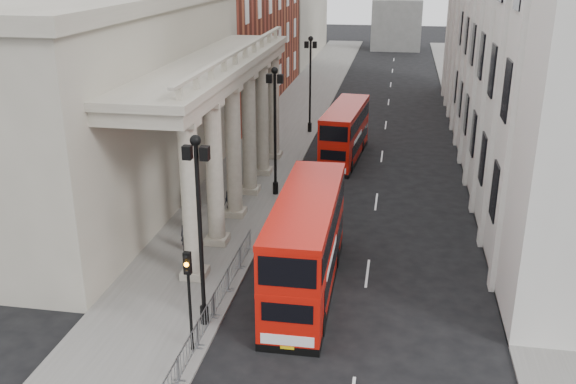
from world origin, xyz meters
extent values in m
cube|color=slate|center=(-3.00, 30.00, 0.06)|extent=(6.00, 140.00, 0.12)
cube|color=slate|center=(13.50, 30.00, 0.06)|extent=(3.00, 140.00, 0.12)
cube|color=slate|center=(-0.05, 30.00, 0.07)|extent=(0.20, 140.00, 0.14)
cube|color=gray|center=(-10.50, 18.00, 6.00)|extent=(9.00, 28.00, 12.00)
cube|color=#60605E|center=(6.00, 92.00, 4.00)|extent=(8.00, 8.00, 8.00)
cylinder|color=black|center=(-0.60, 4.00, 0.52)|extent=(0.36, 0.36, 0.80)
cylinder|color=black|center=(-0.60, 4.00, 4.12)|extent=(0.18, 0.18, 8.00)
sphere|color=black|center=(-0.60, 4.00, 8.22)|extent=(0.44, 0.44, 0.44)
cube|color=black|center=(-0.25, 4.00, 7.72)|extent=(0.35, 0.35, 0.55)
cube|color=black|center=(-0.95, 4.00, 7.72)|extent=(0.35, 0.35, 0.55)
cylinder|color=black|center=(-0.60, 20.00, 0.52)|extent=(0.36, 0.36, 0.80)
cylinder|color=black|center=(-0.60, 20.00, 4.12)|extent=(0.18, 0.18, 8.00)
sphere|color=black|center=(-0.60, 20.00, 8.22)|extent=(0.44, 0.44, 0.44)
cube|color=black|center=(-0.25, 20.00, 7.72)|extent=(0.35, 0.35, 0.55)
cube|color=black|center=(-0.95, 20.00, 7.72)|extent=(0.35, 0.35, 0.55)
cylinder|color=black|center=(-0.60, 36.00, 0.52)|extent=(0.36, 0.36, 0.80)
cylinder|color=black|center=(-0.60, 36.00, 4.12)|extent=(0.18, 0.18, 8.00)
sphere|color=black|center=(-0.60, 36.00, 8.22)|extent=(0.44, 0.44, 0.44)
cube|color=black|center=(-0.25, 36.00, 7.72)|extent=(0.35, 0.35, 0.55)
cube|color=black|center=(-0.95, 36.00, 7.72)|extent=(0.35, 0.35, 0.55)
cylinder|color=black|center=(-0.50, 2.00, 1.82)|extent=(0.12, 0.12, 3.40)
cube|color=black|center=(-0.50, 2.00, 3.97)|extent=(0.28, 0.22, 0.90)
sphere|color=black|center=(-0.50, 1.87, 4.27)|extent=(0.18, 0.18, 0.18)
sphere|color=orange|center=(-0.50, 1.87, 3.97)|extent=(0.18, 0.18, 0.18)
sphere|color=black|center=(-0.50, 1.87, 3.67)|extent=(0.18, 0.18, 0.18)
cube|color=gray|center=(-0.35, 1.05, 0.67)|extent=(0.50, 2.30, 1.10)
cube|color=gray|center=(-0.35, 3.40, 0.67)|extent=(0.50, 2.30, 1.10)
cube|color=gray|center=(-0.35, 5.75, 0.67)|extent=(0.50, 2.30, 1.10)
cube|color=gray|center=(-0.35, 8.10, 0.67)|extent=(0.50, 2.30, 1.10)
cube|color=gray|center=(-0.35, 10.45, 0.67)|extent=(0.50, 2.30, 1.10)
cube|color=red|center=(3.20, 7.86, 1.38)|extent=(2.66, 10.77, 2.05)
cube|color=red|center=(3.20, 7.86, 3.51)|extent=(2.66, 10.77, 1.79)
cube|color=red|center=(3.20, 7.86, 4.53)|extent=(2.70, 10.81, 0.26)
cube|color=black|center=(3.20, 7.86, 0.18)|extent=(2.68, 10.77, 0.36)
cube|color=black|center=(3.20, 7.86, 1.64)|extent=(2.70, 8.73, 1.02)
cube|color=black|center=(3.20, 7.86, 3.61)|extent=(2.71, 10.16, 1.13)
cube|color=white|center=(3.25, 2.49, 0.67)|extent=(2.15, 0.08, 0.46)
cube|color=yellow|center=(3.25, 2.48, 0.33)|extent=(0.56, 0.05, 0.13)
cylinder|color=black|center=(2.08, 4.11, 0.51)|extent=(0.34, 1.03, 1.02)
cylinder|color=black|center=(4.39, 4.13, 0.51)|extent=(0.34, 1.03, 1.02)
cylinder|color=black|center=(2.02, 10.35, 0.51)|extent=(0.34, 1.03, 1.02)
cylinder|color=black|center=(4.34, 10.37, 0.51)|extent=(0.34, 1.03, 1.02)
cube|color=#BB1108|center=(3.13, 28.89, 1.22)|extent=(3.06, 9.68, 1.81)
cube|color=#BB1108|center=(3.13, 28.89, 3.11)|extent=(3.06, 9.68, 1.59)
cube|color=#BB1108|center=(3.13, 28.89, 4.01)|extent=(3.10, 9.72, 0.23)
cube|color=black|center=(3.13, 28.89, 0.16)|extent=(3.08, 9.68, 0.32)
cube|color=black|center=(3.13, 28.89, 1.45)|extent=(2.96, 7.88, 0.91)
cube|color=black|center=(3.13, 28.89, 3.20)|extent=(3.07, 9.14, 1.00)
cube|color=white|center=(2.73, 24.16, 0.59)|extent=(1.90, 0.21, 0.41)
cube|color=yellow|center=(2.72, 24.15, 0.29)|extent=(0.50, 0.08, 0.12)
cylinder|color=black|center=(1.83, 25.68, 0.45)|extent=(0.37, 0.93, 0.91)
cylinder|color=black|center=(3.87, 25.51, 0.45)|extent=(0.37, 0.93, 0.91)
cylinder|color=black|center=(2.29, 31.19, 0.45)|extent=(0.37, 0.93, 0.91)
cylinder|color=black|center=(4.33, 31.02, 0.45)|extent=(0.37, 0.93, 0.91)
imported|color=black|center=(-3.61, 10.78, 1.02)|extent=(0.79, 0.71, 1.81)
imported|color=black|center=(-5.17, 16.09, 1.04)|extent=(1.13, 1.07, 1.84)
imported|color=black|center=(-2.67, 16.15, 0.89)|extent=(0.89, 0.77, 1.53)
camera|label=1|loc=(6.99, -18.81, 14.95)|focal=40.00mm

